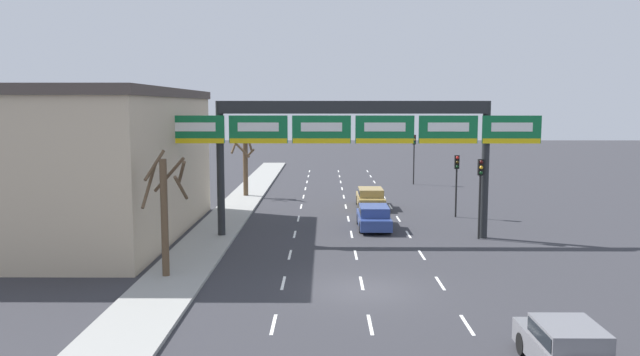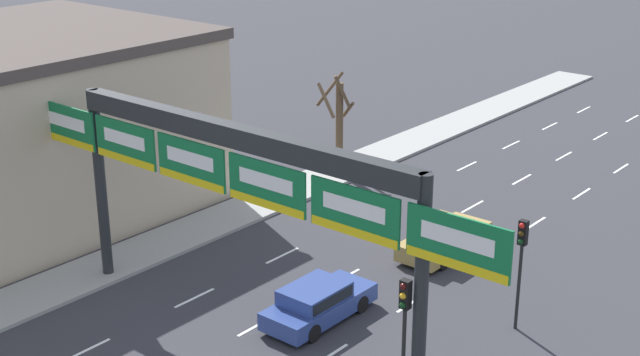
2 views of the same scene
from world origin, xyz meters
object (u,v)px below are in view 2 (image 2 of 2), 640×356
car_gold (443,237)px  car_blue (318,301)px  traffic_light_near_gantry (521,252)px  tree_bare_second (338,120)px  traffic_light_far_end (404,320)px  sign_gantry (233,168)px

car_gold → car_blue: bearing=-92.7°
traffic_light_near_gantry → tree_bare_second: bearing=149.5°
traffic_light_far_end → tree_bare_second: bearing=133.6°
traffic_light_far_end → car_gold: bearing=116.3°
traffic_light_far_end → tree_bare_second: (-15.12, 15.90, -0.28)m
car_blue → traffic_light_near_gantry: 7.40m
sign_gantry → traffic_light_far_end: (7.07, -0.24, -3.01)m
traffic_light_far_end → car_blue: bearing=153.1°
sign_gantry → traffic_light_far_end: sign_gantry is taller
car_gold → traffic_light_near_gantry: 6.99m
traffic_light_near_gantry → traffic_light_far_end: 6.90m
sign_gantry → tree_bare_second: bearing=117.2°
car_gold → traffic_light_far_end: bearing=-63.7°
car_gold → car_blue: car_gold is taller
car_gold → sign_gantry: bearing=-99.7°
sign_gantry → tree_bare_second: sign_gantry is taller
sign_gantry → traffic_light_near_gantry: sign_gantry is taller
car_blue → tree_bare_second: bearing=126.0°
traffic_light_far_end → sign_gantry: bearing=178.1°
sign_gantry → traffic_light_far_end: bearing=-1.9°
traffic_light_far_end → traffic_light_near_gantry: bearing=88.8°
car_gold → traffic_light_near_gantry: bearing=-34.9°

